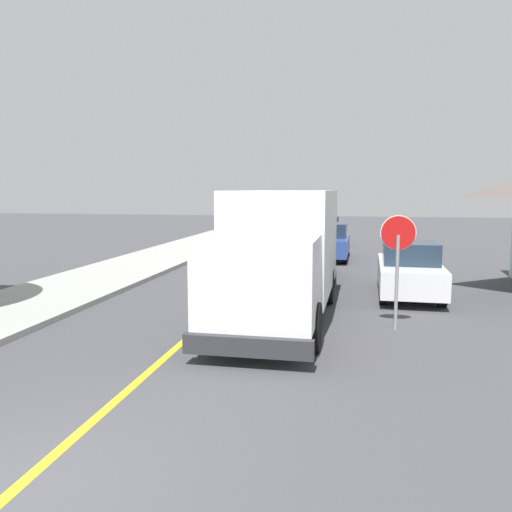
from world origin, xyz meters
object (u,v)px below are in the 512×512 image
box_truck (281,249)px  parked_van_across (410,270)px  parked_car_far (325,231)px  stop_sign (398,250)px  parked_car_near (310,258)px  parked_car_mid (329,242)px

box_truck → parked_van_across: 5.01m
parked_car_far → stop_sign: stop_sign is taller
box_truck → parked_car_far: 18.34m
parked_car_near → parked_car_far: same height
parked_car_near → stop_sign: size_ratio=1.69×
parked_car_near → box_truck: bearing=-92.1°
parked_car_mid → stop_sign: bearing=-80.0°
box_truck → parked_car_mid: 11.79m
box_truck → stop_sign: size_ratio=2.72×
box_truck → parked_car_mid: box_truck is taller
parked_car_mid → parked_van_across: bearing=-70.9°
parked_car_far → parked_van_across: size_ratio=1.01×
parked_car_mid → parked_van_across: 8.71m
box_truck → parked_van_across: (3.45, 3.50, -0.97)m
parked_car_mid → box_truck: bearing=-92.9°
parked_car_near → stop_sign: 7.06m
stop_sign → box_truck: bearing=168.8°
box_truck → parked_car_near: bearing=87.9°
parked_car_near → stop_sign: stop_sign is taller
parked_van_across → box_truck: bearing=-134.6°
parked_car_near → stop_sign: (2.55, -6.49, 1.06)m
box_truck → parked_van_across: box_truck is taller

